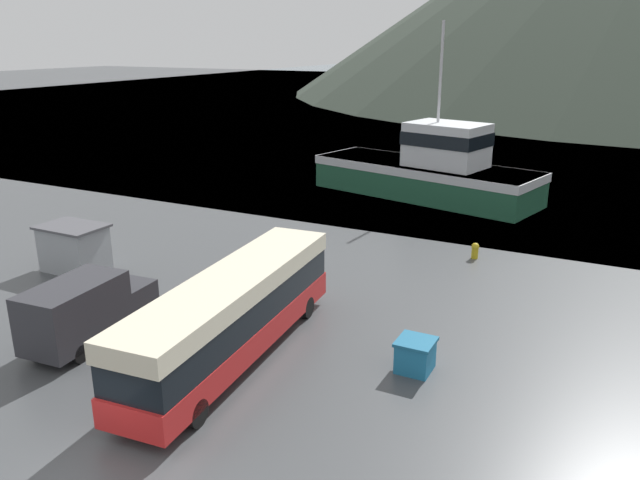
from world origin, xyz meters
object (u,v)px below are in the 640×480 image
delivery_van (86,309)px  storage_bin (415,355)px  tour_bus (233,312)px  fishing_boat (429,170)px  dock_kiosk (74,248)px

delivery_van → storage_bin: size_ratio=4.46×
tour_bus → storage_bin: bearing=13.8°
fishing_boat → storage_bin: size_ratio=13.47×
delivery_van → storage_bin: 12.52m
delivery_van → dock_kiosk: bearing=135.9°
storage_bin → dock_kiosk: (-18.55, 1.89, 0.59)m
dock_kiosk → delivery_van: bearing=-39.7°
fishing_boat → storage_bin: 25.94m
tour_bus → fishing_boat: 26.94m
tour_bus → delivery_van: bearing=-170.4°
fishing_boat → dock_kiosk: bearing=167.6°
storage_bin → dock_kiosk: size_ratio=0.40×
dock_kiosk → fishing_boat: bearing=64.0°
tour_bus → delivery_van: (-5.80, -1.48, -0.46)m
delivery_van → dock_kiosk: 8.53m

